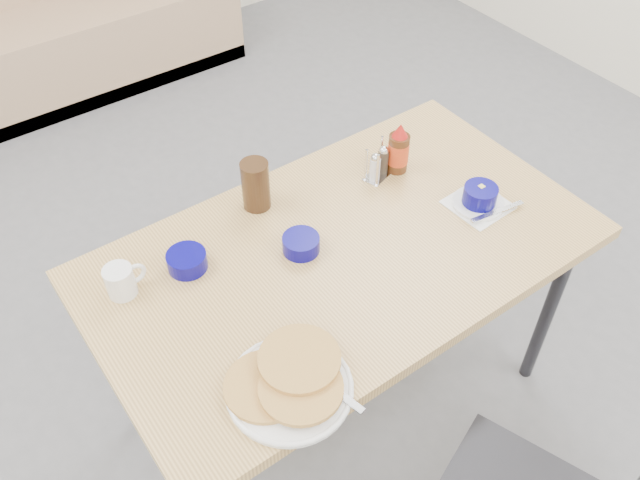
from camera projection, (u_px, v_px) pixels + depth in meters
ground at (383, 449)px, 2.27m from camera, size 6.00×6.00×0.00m
booth_bench at (55, 25)px, 3.61m from camera, size 1.90×0.56×1.22m
dining_table at (343, 264)px, 1.92m from camera, size 1.40×0.80×0.76m
pancake_plate at (289, 383)px, 1.54m from camera, size 0.29×0.30×0.05m
coffee_mug at (121, 280)px, 1.73m from camera, size 0.11×0.08×0.09m
grits_setting at (480, 198)px, 1.98m from camera, size 0.19×0.17×0.07m
creamer_bowl at (187, 261)px, 1.81m from camera, size 0.11×0.11×0.05m
butter_bowl at (301, 244)px, 1.85m from camera, size 0.10×0.10×0.05m
amber_tumbler at (256, 185)px, 1.95m from camera, size 0.09×0.09×0.15m
condiment_caddy at (379, 166)px, 2.06m from camera, size 0.11×0.08×0.12m
syrup_bottle at (398, 150)px, 2.06m from camera, size 0.07×0.07×0.17m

